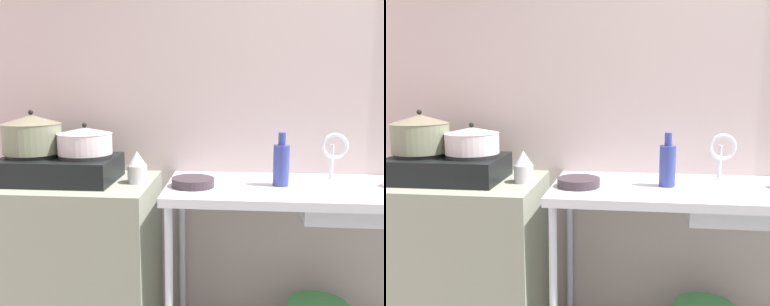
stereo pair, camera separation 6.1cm
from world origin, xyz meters
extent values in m
cube|color=gray|center=(-1.77, 1.16, 0.43)|extent=(1.00, 0.58, 0.86)
cube|color=silver|center=(-0.33, 1.16, 0.84)|extent=(1.72, 0.58, 0.04)
cylinder|color=silver|center=(-1.15, 0.91, 0.41)|extent=(0.04, 0.04, 0.82)
cylinder|color=silver|center=(-1.15, 1.41, 0.41)|extent=(0.04, 0.04, 0.82)
cube|color=black|center=(-1.73, 1.16, 0.92)|extent=(0.55, 0.38, 0.12)
cylinder|color=black|center=(-1.86, 1.16, 0.99)|extent=(0.26, 0.26, 0.02)
cylinder|color=black|center=(-1.59, 1.16, 0.99)|extent=(0.26, 0.26, 0.02)
cylinder|color=slate|center=(-1.86, 1.16, 1.07)|extent=(0.28, 0.28, 0.14)
cone|color=#736C56|center=(-1.86, 1.16, 1.17)|extent=(0.28, 0.28, 0.04)
sphere|color=black|center=(-1.86, 1.16, 1.20)|extent=(0.02, 0.02, 0.02)
cylinder|color=silver|center=(-1.59, 1.16, 1.05)|extent=(0.26, 0.26, 0.10)
cone|color=beige|center=(-1.59, 1.16, 1.11)|extent=(0.27, 0.27, 0.03)
sphere|color=black|center=(-1.59, 1.16, 1.14)|extent=(0.02, 0.02, 0.02)
cylinder|color=silver|center=(-1.34, 1.15, 0.91)|extent=(0.10, 0.10, 0.09)
cone|color=silver|center=(-1.34, 1.15, 0.98)|extent=(0.09, 0.09, 0.07)
cube|color=silver|center=(-0.39, 1.13, 0.80)|extent=(0.37, 0.35, 0.13)
cylinder|color=silver|center=(-0.38, 1.33, 0.95)|extent=(0.02, 0.02, 0.17)
torus|color=silver|center=(-0.38, 1.28, 1.04)|extent=(0.13, 0.02, 0.13)
cylinder|color=#362B33|center=(-1.06, 1.10, 0.88)|extent=(0.20, 0.20, 0.04)
cylinder|color=navy|center=(-0.65, 1.16, 0.96)|extent=(0.08, 0.08, 0.19)
cylinder|color=navy|center=(-0.65, 1.16, 1.09)|extent=(0.03, 0.03, 0.06)
camera|label=1|loc=(-0.89, -0.82, 1.33)|focal=39.68mm
camera|label=2|loc=(-0.82, -0.81, 1.33)|focal=39.68mm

